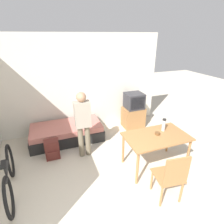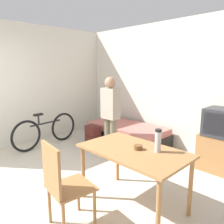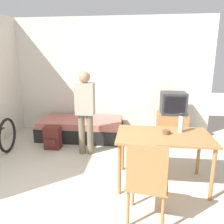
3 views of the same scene
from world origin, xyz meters
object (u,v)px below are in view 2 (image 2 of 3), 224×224
tv (220,141)px  dining_table (134,156)px  person_standing (110,112)px  mate_bowl (138,147)px  wooden_chair (62,183)px  bicycle (46,131)px  thermos_flask (158,140)px  daybed (127,134)px  backpack (93,136)px

tv → dining_table: size_ratio=0.83×
tv → person_standing: person_standing is taller
tv → mate_bowl: bearing=-101.3°
wooden_chair → bicycle: size_ratio=0.60×
thermos_flask → person_standing: bearing=154.6°
daybed → wooden_chair: size_ratio=1.91×
dining_table → wooden_chair: wooden_chair is taller
tv → mate_bowl: tv is taller
person_standing → backpack: person_standing is taller
person_standing → mate_bowl: person_standing is taller
mate_bowl → backpack: (-2.09, 1.00, -0.55)m
daybed → wooden_chair: bearing=-61.8°
tv → thermos_flask: (-0.14, -1.65, 0.39)m
wooden_chair → thermos_flask: (0.51, 0.99, 0.36)m
mate_bowl → person_standing: bearing=148.1°
tv → mate_bowl: 1.80m
wooden_chair → person_standing: 2.07m
backpack → wooden_chair: bearing=-46.5°
thermos_flask → wooden_chair: bearing=-117.1°
tv → dining_table: 1.83m
backpack → tv: bearing=17.1°
dining_table → thermos_flask: thermos_flask is taller
tv → backpack: (-2.44, -0.75, -0.29)m
person_standing → bicycle: bearing=-158.5°
daybed → person_standing: (0.31, -0.83, 0.69)m
mate_bowl → backpack: size_ratio=0.23×
dining_table → mate_bowl: 0.13m
tv → person_standing: (-1.71, -0.90, 0.38)m
daybed → wooden_chair: (1.38, -2.57, 0.33)m
dining_table → person_standing: size_ratio=0.83×
daybed → dining_table: 2.41m
mate_bowl → wooden_chair: bearing=-108.5°
person_standing → thermos_flask: (1.57, -0.75, 0.00)m
wooden_chair → daybed: bearing=118.2°
daybed → person_standing: person_standing is taller
wooden_chair → person_standing: person_standing is taller
wooden_chair → dining_table: bearing=73.2°
thermos_flask → backpack: 2.56m
daybed → thermos_flask: size_ratio=6.77×
daybed → dining_table: size_ratio=1.44×
mate_bowl → backpack: mate_bowl is taller
person_standing → thermos_flask: person_standing is taller
tv → backpack: size_ratio=2.32×
tv → mate_bowl: size_ratio=10.12×
daybed → mate_bowl: 2.44m
daybed → wooden_chair: 2.93m
tv → thermos_flask: bearing=-94.9°
person_standing → backpack: bearing=168.4°
wooden_chair → mate_bowl: size_ratio=9.21×
bicycle → backpack: 1.05m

